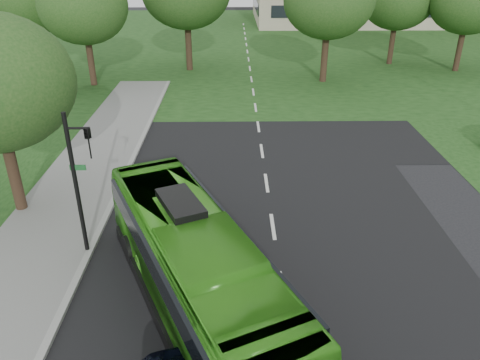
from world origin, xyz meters
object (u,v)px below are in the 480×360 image
at_px(tree_park_a, 83,6).
at_px(traffic_light, 79,175).
at_px(tree_park_e, 469,1).
at_px(bus, 196,268).

bearing_deg(tree_park_a, traffic_light, -75.43).
relative_size(tree_park_e, traffic_light, 1.63).
distance_m(tree_park_a, traffic_light, 25.05).
bearing_deg(bus, tree_park_e, 30.67).
distance_m(tree_park_a, bus, 29.54).
height_order(tree_park_a, tree_park_e, tree_park_a).
distance_m(tree_park_e, bus, 38.82).
relative_size(tree_park_a, bus, 0.80).
bearing_deg(traffic_light, tree_park_e, 69.88).
distance_m(bus, traffic_light, 5.53).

